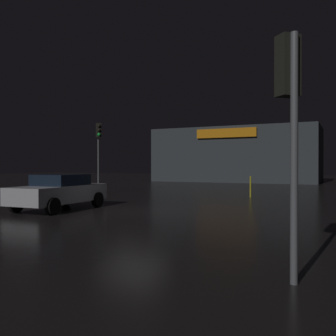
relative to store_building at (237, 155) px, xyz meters
name	(u,v)px	position (x,y,z in m)	size (l,w,h in m)	color
ground_plane	(134,212)	(3.75, -28.92, -2.98)	(120.00, 120.00, 0.00)	black
store_building	(237,155)	(0.00, 0.00, 0.00)	(17.85, 8.65, 5.96)	#33383D
traffic_signal_main	(289,97)	(10.51, -35.37, -0.08)	(0.42, 0.42, 3.88)	#595B60
traffic_signal_opposite	(99,140)	(-3.11, -21.96, 0.51)	(0.42, 0.42, 4.55)	#595B60
car_near	(60,191)	(0.62, -29.64, -2.23)	(2.20, 4.50, 1.45)	#B7B7BF
bollard_kerb_b	(250,187)	(6.35, -20.34, -2.38)	(0.09, 0.09, 1.21)	gold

